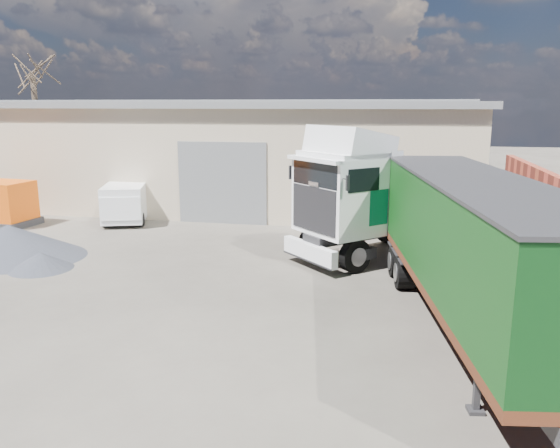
% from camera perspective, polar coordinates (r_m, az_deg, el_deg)
% --- Properties ---
extents(ground, '(120.00, 120.00, 0.00)m').
position_cam_1_polar(ground, '(14.74, -10.34, -8.39)').
color(ground, '#282520').
rests_on(ground, ground).
extents(warehouse, '(30.60, 12.60, 5.42)m').
position_cam_1_polar(warehouse, '(30.98, -9.79, 7.56)').
color(warehouse, '#B6A58C').
rests_on(warehouse, ground).
extents(bare_tree, '(4.00, 4.00, 9.60)m').
position_cam_1_polar(bare_tree, '(40.28, -24.56, 15.22)').
color(bare_tree, '#382B21').
rests_on(bare_tree, ground).
extents(tractor_unit, '(6.51, 6.47, 4.53)m').
position_cam_1_polar(tractor_unit, '(18.55, 8.65, 2.09)').
color(tractor_unit, black).
rests_on(tractor_unit, ground).
extents(box_trailer, '(3.98, 11.04, 3.60)m').
position_cam_1_polar(box_trailer, '(13.05, 19.40, -1.56)').
color(box_trailer, '#2D2D30').
rests_on(box_trailer, ground).
extents(panel_van, '(2.97, 4.51, 1.71)m').
position_cam_1_polar(panel_van, '(25.62, -15.71, 2.28)').
color(panel_van, black).
rests_on(panel_van, ground).
extents(gravel_heap, '(6.26, 5.43, 1.12)m').
position_cam_1_polar(gravel_heap, '(21.21, -26.58, -1.64)').
color(gravel_heap, black).
rests_on(gravel_heap, ground).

